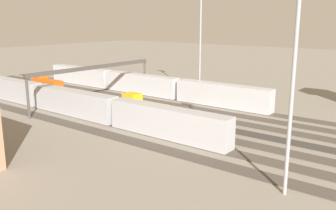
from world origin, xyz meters
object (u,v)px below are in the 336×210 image
at_px(light_mast_0, 201,18).
at_px(train_on_track_0, 141,84).
at_px(train_on_track_4, 143,110).
at_px(signal_gantry, 95,71).
at_px(train_on_track_3, 47,85).
at_px(train_on_track_5, 73,102).
at_px(light_mast_1, 296,40).

bearing_deg(light_mast_0, train_on_track_0, 10.99).
xyz_separation_m(train_on_track_4, signal_gantry, (19.00, -5.00, 5.50)).
bearing_deg(light_mast_0, train_on_track_3, 26.87).
xyz_separation_m(train_on_track_0, train_on_track_4, (-18.44, 20.00, -0.46)).
bearing_deg(train_on_track_0, train_on_track_3, 37.28).
relative_size(train_on_track_3, train_on_track_5, 0.14).
relative_size(light_mast_1, signal_gantry, 0.76).
height_order(train_on_track_5, signal_gantry, signal_gantry).
relative_size(train_on_track_4, light_mast_1, 0.38).
bearing_deg(train_on_track_4, train_on_track_0, -47.33).
distance_m(train_on_track_4, train_on_track_5, 15.17).
bearing_deg(train_on_track_5, light_mast_1, 170.43).
relative_size(train_on_track_3, light_mast_1, 0.38).
distance_m(train_on_track_5, light_mast_1, 49.64).
bearing_deg(signal_gantry, train_on_track_4, 165.26).
height_order(train_on_track_4, light_mast_1, light_mast_1).
xyz_separation_m(train_on_track_5, light_mast_1, (-46.87, 7.90, 14.32)).
xyz_separation_m(light_mast_1, signal_gantry, (51.56, -17.90, -9.28)).
bearing_deg(train_on_track_0, light_mast_0, -169.01).
bearing_deg(train_on_track_5, train_on_track_3, -22.77).
bearing_deg(train_on_track_3, train_on_track_0, -142.72).
distance_m(train_on_track_4, light_mast_1, 38.01).
bearing_deg(light_mast_0, train_on_track_5, 67.00).
distance_m(train_on_track_0, signal_gantry, 15.83).
bearing_deg(train_on_track_4, light_mast_1, 158.38).
bearing_deg(train_on_track_4, train_on_track_3, -7.47).
height_order(train_on_track_4, train_on_track_5, same).
relative_size(light_mast_0, light_mast_1, 1.16).
height_order(train_on_track_3, signal_gantry, signal_gantry).
bearing_deg(signal_gantry, light_mast_0, -132.53).
xyz_separation_m(train_on_track_3, light_mast_0, (-35.76, -18.12, 17.04)).
distance_m(train_on_track_3, train_on_track_5, 25.85).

